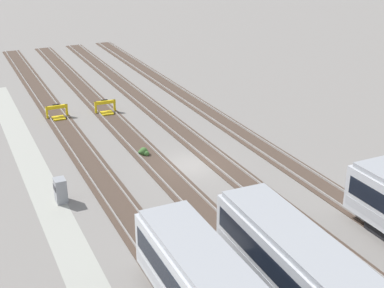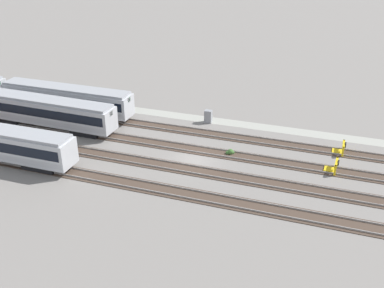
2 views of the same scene
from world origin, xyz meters
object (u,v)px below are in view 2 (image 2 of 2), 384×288
(electrical_cabinet, at_px, (208,116))
(weed_clump, at_px, (230,152))
(subway_car_back_row_centre, at_px, (46,111))
(bumper_stop_nearest_track, at_px, (341,148))
(subway_car_back_row_leftmost, at_px, (66,99))
(bumper_stop_near_inner_track, at_px, (333,167))

(electrical_cabinet, xyz_separation_m, weed_clump, (-4.75, 7.41, -0.56))
(subway_car_back_row_centre, relative_size, bumper_stop_nearest_track, 9.03)
(subway_car_back_row_leftmost, relative_size, bumper_stop_near_inner_track, 8.97)
(subway_car_back_row_leftmost, xyz_separation_m, subway_car_back_row_centre, (0.00, 4.41, 0.00))
(subway_car_back_row_centre, height_order, bumper_stop_nearest_track, subway_car_back_row_centre)
(subway_car_back_row_centre, distance_m, bumper_stop_nearest_track, 34.47)
(subway_car_back_row_centre, bearing_deg, subway_car_back_row_leftmost, -90.00)
(bumper_stop_nearest_track, relative_size, electrical_cabinet, 1.25)
(subway_car_back_row_centre, distance_m, bumper_stop_near_inner_track, 33.66)
(weed_clump, bearing_deg, bumper_stop_near_inner_track, 178.81)
(subway_car_back_row_leftmost, distance_m, bumper_stop_near_inner_track, 33.95)
(subway_car_back_row_leftmost, height_order, bumper_stop_nearest_track, subway_car_back_row_leftmost)
(bumper_stop_near_inner_track, distance_m, electrical_cabinet, 17.24)
(subway_car_back_row_centre, height_order, electrical_cabinet, subway_car_back_row_centre)
(subway_car_back_row_leftmost, xyz_separation_m, electrical_cabinet, (-18.16, -3.19, -1.24))
(subway_car_back_row_leftmost, distance_m, weed_clump, 23.36)
(subway_car_back_row_leftmost, relative_size, electrical_cabinet, 11.26)
(subway_car_back_row_centre, bearing_deg, weed_clump, -179.53)
(bumper_stop_nearest_track, xyz_separation_m, electrical_cabinet, (15.99, -3.23, 0.29))
(subway_car_back_row_centre, height_order, weed_clump, subway_car_back_row_centre)
(subway_car_back_row_leftmost, bearing_deg, electrical_cabinet, -170.04)
(subway_car_back_row_centre, xyz_separation_m, bumper_stop_near_inner_track, (-33.62, 0.04, -1.53))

